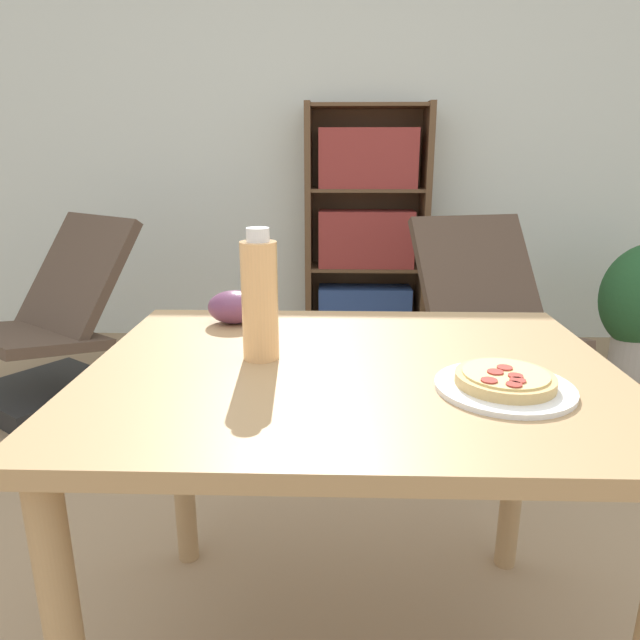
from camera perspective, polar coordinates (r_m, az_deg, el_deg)
name	(u,v)px	position (r m, az deg, el deg)	size (l,w,h in m)	color
wall_back	(328,132)	(3.68, 0.82, 18.26)	(8.00, 0.05, 2.60)	silver
dining_table	(352,416)	(1.21, 3.18, -9.54)	(1.07, 0.83, 0.76)	tan
pizza_on_plate	(505,383)	(1.09, 17.98, -5.99)	(0.25, 0.25, 0.04)	white
grape_bunch	(234,307)	(1.46, -8.57, 1.26)	(0.13, 0.10, 0.08)	#6B3856
drink_bottle	(260,299)	(1.17, -6.05, 2.13)	(0.08, 0.08, 0.27)	#EFB270
lounge_chair_near	(53,345)	(3.04, -25.17, -2.29)	(0.86, 0.95, 0.88)	black
lounge_chair_far	(489,349)	(2.81, 16.55, -2.83)	(0.73, 0.88, 0.88)	black
bookshelf	(366,235)	(3.55, 4.61, 8.43)	(0.74, 0.29, 1.46)	brown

